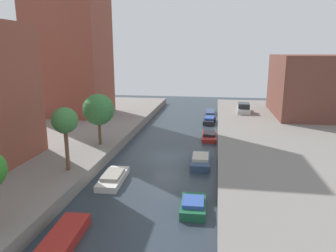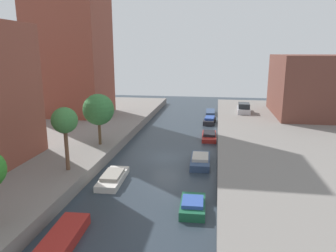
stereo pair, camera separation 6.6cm
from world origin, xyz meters
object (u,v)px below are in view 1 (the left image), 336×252
(moored_boat_left_2, at_px, (113,178))
(apartment_tower_far, at_px, (68,30))
(street_tree_1, at_px, (65,121))
(street_tree_2, at_px, (99,110))
(moored_boat_right_5, at_px, (210,112))
(moored_boat_right_1, at_px, (193,206))
(low_block_right, at_px, (311,85))
(moored_boat_left_1, at_px, (64,237))
(moored_boat_right_2, at_px, (200,160))
(parked_car, at_px, (243,108))
(moored_boat_right_3, at_px, (209,136))
(moored_boat_right_4, at_px, (210,120))

(moored_boat_left_2, bearing_deg, apartment_tower_far, 121.47)
(street_tree_1, relative_size, street_tree_2, 0.99)
(moored_boat_right_5, bearing_deg, moored_boat_left_2, -103.55)
(moored_boat_right_1, xyz_separation_m, moored_boat_right_5, (0.35, 32.71, -0.09))
(low_block_right, height_order, street_tree_2, low_block_right)
(moored_boat_left_1, xyz_separation_m, moored_boat_right_2, (6.66, 13.29, 0.06))
(street_tree_1, xyz_separation_m, moored_boat_right_5, (10.44, 29.46, -4.64))
(parked_car, relative_size, moored_boat_right_2, 1.05)
(moored_boat_right_2, height_order, moored_boat_right_3, moored_boat_right_2)
(moored_boat_right_5, bearing_deg, moored_boat_left_1, -100.65)
(moored_boat_right_1, bearing_deg, moored_boat_right_4, 89.09)
(moored_boat_left_2, distance_m, moored_boat_right_2, 8.32)
(street_tree_1, xyz_separation_m, parked_car, (15.45, 26.30, -3.30))
(street_tree_2, relative_size, moored_boat_right_5, 1.16)
(street_tree_2, distance_m, parked_car, 24.86)
(street_tree_1, xyz_separation_m, moored_boat_right_4, (10.50, 22.73, -4.50))
(low_block_right, xyz_separation_m, moored_boat_left_1, (-21.21, -33.70, -4.94))
(moored_boat_right_1, bearing_deg, parked_car, 79.71)
(moored_boat_left_2, height_order, moored_boat_right_3, moored_boat_left_2)
(parked_car, bearing_deg, moored_boat_right_5, 147.80)
(low_block_right, relative_size, moored_boat_right_2, 3.05)
(low_block_right, bearing_deg, moored_boat_right_5, 166.00)
(street_tree_1, xyz_separation_m, moored_boat_left_2, (3.46, 0.49, -4.59))
(moored_boat_right_2, bearing_deg, low_block_right, 54.53)
(moored_boat_right_4, bearing_deg, low_block_right, 12.69)
(street_tree_2, bearing_deg, street_tree_1, -90.00)
(low_block_right, xyz_separation_m, street_tree_1, (-24.64, -25.92, -0.36))
(low_block_right, height_order, moored_boat_right_3, low_block_right)
(street_tree_2, distance_m, moored_boat_right_1, 15.00)
(moored_boat_right_5, bearing_deg, moored_boat_right_4, -89.50)
(low_block_right, distance_m, moored_boat_left_2, 33.46)
(street_tree_1, xyz_separation_m, moored_boat_right_2, (10.10, 5.50, -4.53))
(street_tree_2, bearing_deg, moored_boat_right_1, -45.59)
(moored_boat_left_2, xyz_separation_m, moored_boat_right_3, (7.19, 14.01, -0.01))
(moored_boat_left_1, height_order, moored_boat_right_2, moored_boat_right_2)
(moored_boat_right_3, bearing_deg, parked_car, 67.86)
(low_block_right, bearing_deg, moored_boat_right_3, -140.80)
(low_block_right, bearing_deg, apartment_tower_far, -172.47)
(moored_boat_left_2, bearing_deg, street_tree_2, 117.79)
(street_tree_1, xyz_separation_m, street_tree_2, (-0.00, 7.05, -0.39))
(apartment_tower_far, distance_m, moored_boat_right_2, 28.08)
(parked_car, height_order, moored_boat_right_5, parked_car)
(street_tree_2, relative_size, moored_boat_right_2, 1.16)
(moored_boat_right_2, bearing_deg, parked_car, 75.57)
(low_block_right, relative_size, moored_boat_left_1, 3.15)
(moored_boat_right_1, distance_m, moored_boat_right_3, 17.76)
(low_block_right, xyz_separation_m, moored_boat_left_2, (-21.19, -25.43, -4.94))
(street_tree_1, distance_m, moored_boat_right_4, 25.44)
(apartment_tower_far, bearing_deg, moored_boat_left_2, -58.53)
(street_tree_2, bearing_deg, moored_boat_right_3, 34.99)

